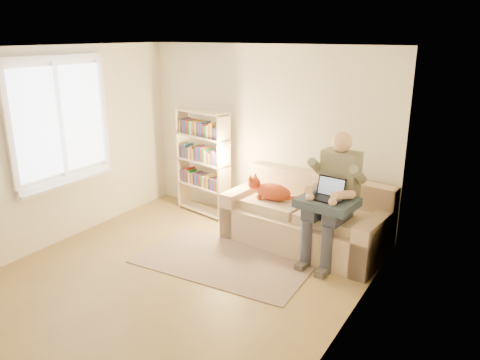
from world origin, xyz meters
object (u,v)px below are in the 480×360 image
Objects in this scene: cat at (268,190)px; bookshelf at (203,158)px; sofa at (306,221)px; laptop at (333,194)px; person at (334,191)px.

bookshelf is (-1.32, 0.32, 0.21)m from cat.
laptop reaches higher than sofa.
bookshelf is at bearing 178.52° from sofa.
sofa is 1.96m from bookshelf.
bookshelf reaches higher than cat.
person is at bearing 111.63° from laptop.
person is 4.19× the size of laptop.
sofa is 0.65m from cat.
person is at bearing -1.38° from cat.
sofa is at bearing 14.74° from cat.
sofa is 2.87× the size of cat.
cat is 1.07m from laptop.
person is 0.17m from laptop.
cat is at bearing 178.62° from person.
laptop is at bearing -9.89° from cat.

